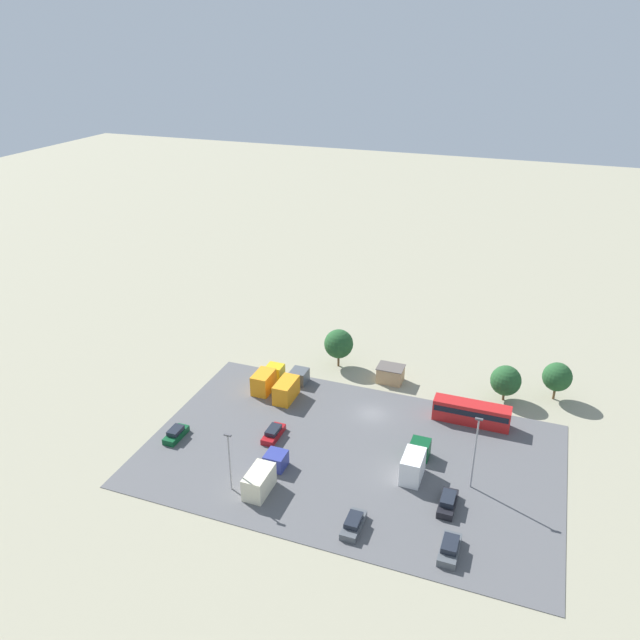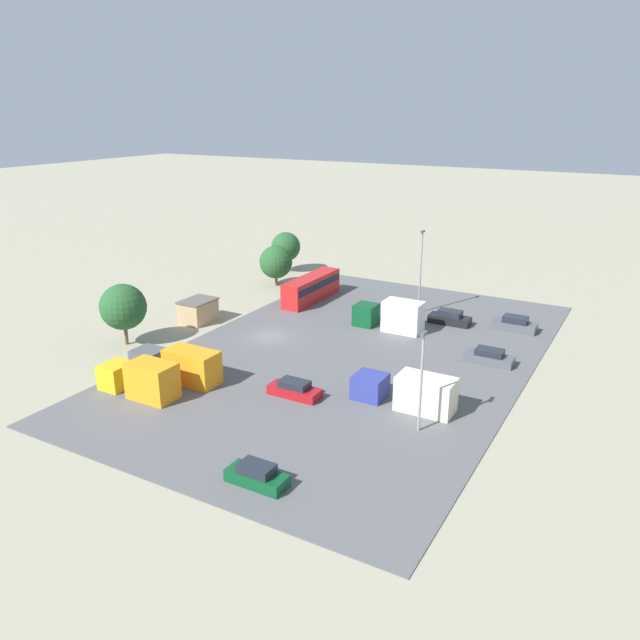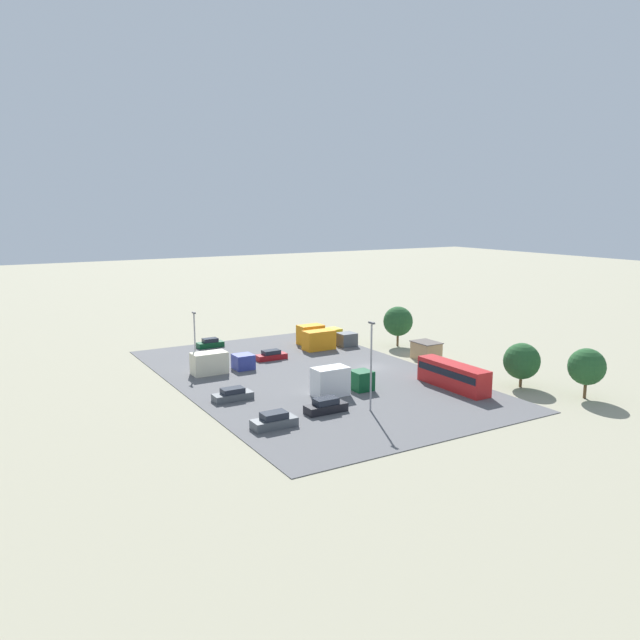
{
  "view_description": "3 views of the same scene",
  "coord_description": "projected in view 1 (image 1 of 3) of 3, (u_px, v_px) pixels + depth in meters",
  "views": [
    {
      "loc": [
        -19.01,
        72.86,
        50.49
      ],
      "look_at": [
        -0.17,
        21.9,
        24.72
      ],
      "focal_mm": 35.0,
      "sensor_mm": 36.0,
      "label": 1
    },
    {
      "loc": [
        51.53,
        35.45,
        23.34
      ],
      "look_at": [
        1.38,
        7.02,
        3.52
      ],
      "focal_mm": 35.0,
      "sensor_mm": 36.0,
      "label": 2
    },
    {
      "loc": [
        -68.73,
        48.81,
        21.88
      ],
      "look_at": [
        0.79,
        7.71,
        7.31
      ],
      "focal_mm": 35.0,
      "sensor_mm": 36.0,
      "label": 3
    }
  ],
  "objects": [
    {
      "name": "parked_truck_2",
      "position": [
        264.0,
        475.0,
        75.03
      ],
      "size": [
        2.52,
        8.51,
        2.91
      ],
      "rotation": [
        0.0,
        0.0,
        3.14
      ],
      "color": "navy",
      "rests_on": "ground"
    },
    {
      "name": "tree_apron_far",
      "position": [
        506.0,
        381.0,
        91.36
      ],
      "size": [
        4.47,
        4.47,
        5.55
      ],
      "color": "brown",
      "rests_on": "ground"
    },
    {
      "name": "parked_car_1",
      "position": [
        450.0,
        548.0,
        65.44
      ],
      "size": [
        1.94,
        4.61,
        1.6
      ],
      "rotation": [
        0.0,
        0.0,
        3.14
      ],
      "color": "#4C5156",
      "rests_on": "ground"
    },
    {
      "name": "tree_apron_mid",
      "position": [
        557.0,
        377.0,
        91.38
      ],
      "size": [
        4.27,
        4.27,
        5.93
      ],
      "color": "brown",
      "rests_on": "ground"
    },
    {
      "name": "parked_truck_3",
      "position": [
        415.0,
        461.0,
        77.06
      ],
      "size": [
        2.44,
        7.7,
        3.4
      ],
      "rotation": [
        0.0,
        0.0,
        3.14
      ],
      "color": "#0C4723",
      "rests_on": "ground"
    },
    {
      "name": "parking_lot_surface",
      "position": [
        351.0,
        455.0,
        80.83
      ],
      "size": [
        52.88,
        33.01,
        0.08
      ],
      "color": "#565659",
      "rests_on": "ground"
    },
    {
      "name": "light_pole_lot_edge",
      "position": [
        475.0,
        450.0,
        72.9
      ],
      "size": [
        0.9,
        0.28,
        9.84
      ],
      "color": "gray",
      "rests_on": "ground"
    },
    {
      "name": "tree_near_shed",
      "position": [
        339.0,
        344.0,
        100.28
      ],
      "size": [
        4.71,
        4.71,
        6.41
      ],
      "color": "brown",
      "rests_on": "ground"
    },
    {
      "name": "light_pole_lot_centre",
      "position": [
        229.0,
        459.0,
        72.96
      ],
      "size": [
        0.9,
        0.28,
        7.93
      ],
      "color": "gray",
      "rests_on": "ground"
    },
    {
      "name": "parked_car_2",
      "position": [
        176.0,
        434.0,
        83.86
      ],
      "size": [
        1.72,
        4.15,
        1.45
      ],
      "rotation": [
        0.0,
        0.0,
        3.14
      ],
      "color": "#0C4723",
      "rests_on": "ground"
    },
    {
      "name": "ground_plane",
      "position": [
        372.0,
        414.0,
        89.33
      ],
      "size": [
        400.0,
        400.0,
        0.0
      ],
      "primitive_type": "plane",
      "color": "gray"
    },
    {
      "name": "parked_car_4",
      "position": [
        353.0,
        524.0,
        68.75
      ],
      "size": [
        1.84,
        4.58,
        1.43
      ],
      "color": "#4C5156",
      "rests_on": "ground"
    },
    {
      "name": "shed_building",
      "position": [
        390.0,
        374.0,
        97.01
      ],
      "size": [
        4.1,
        3.12,
        2.61
      ],
      "color": "tan",
      "rests_on": "ground"
    },
    {
      "name": "parked_truck_0",
      "position": [
        290.0,
        386.0,
        93.48
      ],
      "size": [
        2.48,
        8.94,
        3.0
      ],
      "rotation": [
        0.0,
        0.0,
        3.14
      ],
      "color": "#4C5156",
      "rests_on": "ground"
    },
    {
      "name": "parked_car_0",
      "position": [
        448.0,
        502.0,
        71.75
      ],
      "size": [
        1.83,
        4.66,
        1.58
      ],
      "color": "black",
      "rests_on": "ground"
    },
    {
      "name": "parked_car_3",
      "position": [
        273.0,
        433.0,
        84.03
      ],
      "size": [
        1.76,
        4.56,
        1.41
      ],
      "color": "maroon",
      "rests_on": "ground"
    },
    {
      "name": "parked_truck_1",
      "position": [
        267.0,
        379.0,
        95.21
      ],
      "size": [
        2.56,
        7.38,
        3.13
      ],
      "rotation": [
        0.0,
        0.0,
        3.14
      ],
      "color": "gold",
      "rests_on": "ground"
    },
    {
      "name": "bus",
      "position": [
        472.0,
        412.0,
        86.63
      ],
      "size": [
        10.57,
        2.47,
        3.11
      ],
      "rotation": [
        0.0,
        0.0,
        1.57
      ],
      "color": "red",
      "rests_on": "ground"
    }
  ]
}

